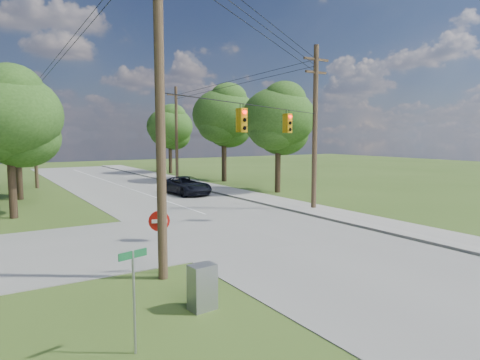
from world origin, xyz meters
TOP-DOWN VIEW (x-y plane):
  - ground at (0.00, 0.00)m, footprint 140.00×140.00m
  - main_road at (2.00, 5.00)m, footprint 10.00×100.00m
  - sidewalk_east at (8.70, 5.00)m, footprint 2.60×100.00m
  - pole_sw at (-4.60, 0.40)m, footprint 2.00×0.32m
  - pole_ne at (8.90, 8.00)m, footprint 2.00×0.32m
  - pole_north_e at (8.90, 30.00)m, footprint 2.00×0.32m
  - pole_north_w at (-5.00, 30.00)m, footprint 2.00×0.32m
  - power_lines at (1.50, 11.54)m, footprint 13.93×29.62m
  - traffic_signals at (2.55, 4.43)m, footprint 4.91×3.27m
  - tree_w_near at (-8.00, 15.00)m, footprint 6.00×6.00m
  - tree_w_mid at (-7.00, 23.00)m, footprint 6.40×6.40m
  - tree_e_near at (12.00, 16.00)m, footprint 6.20×6.20m
  - tree_e_mid at (12.50, 26.00)m, footprint 6.60×6.60m
  - tree_e_far at (11.50, 38.00)m, footprint 5.80×5.80m
  - car_main_north at (4.76, 18.73)m, footprint 2.79×5.38m
  - control_cabinet at (-4.66, -2.63)m, footprint 0.76×0.58m
  - do_not_enter_sign at (-4.47, 1.00)m, footprint 0.72×0.24m
  - street_name_sign at (-7.02, -4.00)m, footprint 0.69×0.21m

SIDE VIEW (x-z plane):
  - ground at x=0.00m, z-range 0.00..0.00m
  - main_road at x=2.00m, z-range 0.00..0.03m
  - sidewalk_east at x=8.70m, z-range 0.00..0.12m
  - control_cabinet at x=-4.66m, z-range 0.00..1.28m
  - car_main_north at x=4.76m, z-range 0.03..1.48m
  - street_name_sign at x=-7.02m, z-range 0.35..2.69m
  - do_not_enter_sign at x=-4.47m, z-range 0.52..2.74m
  - pole_north_e at x=8.90m, z-range 0.13..10.13m
  - pole_north_w at x=-5.00m, z-range 0.13..10.13m
  - pole_ne at x=8.90m, z-range 0.22..10.72m
  - traffic_signals at x=2.55m, z-range 4.97..6.02m
  - tree_e_far at x=11.50m, z-range 1.76..10.08m
  - tree_w_near at x=-8.00m, z-range 1.72..10.12m
  - pole_sw at x=-4.60m, z-range 0.23..12.23m
  - tree_e_near at x=12.00m, z-range 1.85..10.66m
  - tree_w_mid at x=-7.00m, z-range 1.97..11.19m
  - tree_e_mid at x=12.50m, z-range 2.09..11.73m
  - power_lines at x=1.50m, z-range 6.69..11.62m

